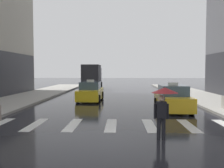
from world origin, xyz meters
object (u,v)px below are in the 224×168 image
object	(u,v)px
taxi_lead	(173,99)
box_truck	(92,76)
taxi_second	(91,92)
pedestrian_with_umbrella	(164,99)

from	to	relation	value
taxi_lead	box_truck	xyz separation A→B (m)	(-7.21, 17.78, 1.13)
taxi_second	box_truck	size ratio (longest dim) A/B	0.61
pedestrian_with_umbrella	taxi_lead	bearing A→B (deg)	75.22
box_truck	pedestrian_with_umbrella	distance (m)	25.20
taxi_lead	taxi_second	xyz separation A→B (m)	(-5.90, 4.91, 0.00)
taxi_lead	pedestrian_with_umbrella	world-z (taller)	pedestrian_with_umbrella
taxi_lead	box_truck	bearing A→B (deg)	112.07
taxi_second	taxi_lead	bearing A→B (deg)	-39.73
taxi_lead	taxi_second	bearing A→B (deg)	140.27
taxi_second	pedestrian_with_umbrella	xyz separation A→B (m)	(4.10, -11.74, 0.79)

